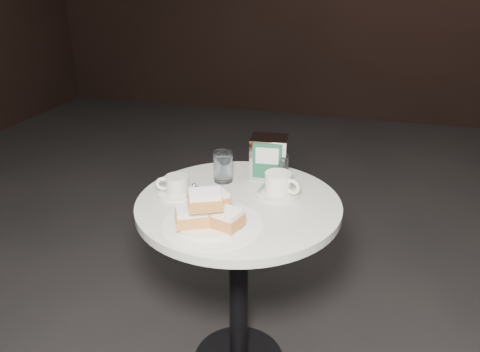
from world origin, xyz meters
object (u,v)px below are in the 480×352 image
at_px(cafe_table, 239,250).
at_px(coffee_cup_left, 177,187).
at_px(water_glass_right, 280,169).
at_px(coffee_cup_right, 278,185).
at_px(napkin_dispenser, 269,157).
at_px(water_glass_left, 223,167).
at_px(beignet_plate, 208,212).

bearing_deg(cafe_table, coffee_cup_left, -177.65).
bearing_deg(water_glass_right, cafe_table, -117.25).
distance_m(coffee_cup_right, water_glass_right, 0.12).
xyz_separation_m(coffee_cup_right, napkin_dispenser, (-0.07, 0.14, 0.04)).
xyz_separation_m(coffee_cup_left, water_glass_right, (0.32, 0.21, 0.02)).
bearing_deg(water_glass_left, cafe_table, -55.38).
bearing_deg(water_glass_left, water_glass_right, 16.40).
height_order(coffee_cup_left, water_glass_right, water_glass_right).
xyz_separation_m(cafe_table, napkin_dispenser, (0.06, 0.23, 0.28)).
xyz_separation_m(cafe_table, coffee_cup_left, (-0.22, -0.01, 0.23)).
distance_m(coffee_cup_left, coffee_cup_right, 0.35).
height_order(coffee_cup_left, water_glass_left, water_glass_left).
bearing_deg(beignet_plate, coffee_cup_right, 58.68).
height_order(cafe_table, coffee_cup_left, coffee_cup_left).
relative_size(coffee_cup_left, napkin_dispenser, 1.03).
height_order(cafe_table, coffee_cup_right, coffee_cup_right).
bearing_deg(beignet_plate, water_glass_left, 99.60).
bearing_deg(water_glass_right, coffee_cup_left, -146.93).
height_order(coffee_cup_right, napkin_dispenser, napkin_dispenser).
height_order(beignet_plate, napkin_dispenser, napkin_dispenser).
bearing_deg(coffee_cup_right, napkin_dispenser, 136.17).
height_order(cafe_table, water_glass_left, water_glass_left).
height_order(beignet_plate, coffee_cup_right, beignet_plate).
xyz_separation_m(coffee_cup_left, water_glass_left, (0.12, 0.15, 0.03)).
bearing_deg(coffee_cup_left, cafe_table, -9.59).
height_order(water_glass_left, napkin_dispenser, napkin_dispenser).
distance_m(coffee_cup_right, water_glass_left, 0.23).
xyz_separation_m(coffee_cup_left, napkin_dispenser, (0.28, 0.24, 0.05)).
distance_m(cafe_table, water_glass_left, 0.31).
xyz_separation_m(cafe_table, water_glass_right, (0.10, 0.20, 0.25)).
distance_m(coffee_cup_left, water_glass_right, 0.39).
bearing_deg(napkin_dispenser, cafe_table, -108.49).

